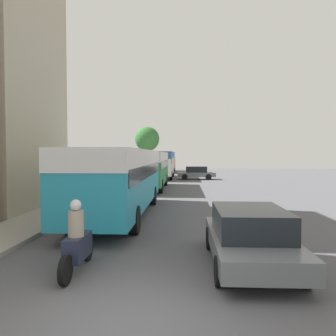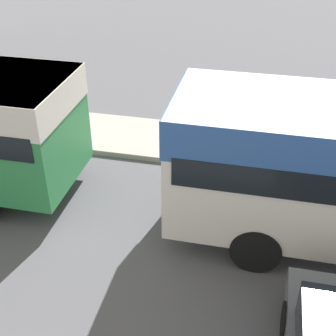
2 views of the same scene
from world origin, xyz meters
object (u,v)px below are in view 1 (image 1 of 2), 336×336
at_px(bus_lead, 121,173).
at_px(bus_following, 149,165).
at_px(bus_third_in_line, 162,161).
at_px(pedestrian_near_curb, 132,168).
at_px(car_crossing, 196,173).
at_px(bus_rear, 166,159).
at_px(car_far_curb, 250,235).
at_px(motorcycle_behind_lead, 77,243).

height_order(bus_lead, bus_following, bus_lead).
relative_size(bus_third_in_line, pedestrian_near_curb, 5.52).
relative_size(bus_lead, car_crossing, 2.60).
bearing_deg(bus_rear, car_far_curb, -84.08).
xyz_separation_m(bus_lead, bus_third_in_line, (0.23, 23.51, 0.07)).
xyz_separation_m(bus_third_in_line, pedestrian_near_curb, (-3.91, 2.33, -0.95)).
xyz_separation_m(car_far_curb, pedestrian_near_curb, (-8.18, 32.18, 0.30)).
relative_size(motorcycle_behind_lead, car_crossing, 0.54).
distance_m(bus_rear, motorcycle_behind_lead, 44.59).
distance_m(bus_rear, car_crossing, 16.12).
height_order(bus_lead, car_crossing, bus_lead).
xyz_separation_m(bus_following, bus_third_in_line, (0.20, 11.93, 0.08)).
height_order(bus_third_in_line, motorcycle_behind_lead, bus_third_in_line).
relative_size(motorcycle_behind_lead, car_far_curb, 0.51).
bearing_deg(motorcycle_behind_lead, car_crossing, 82.54).
bearing_deg(bus_rear, bus_third_in_line, -88.86).
distance_m(bus_following, bus_third_in_line, 11.93).
height_order(car_crossing, pedestrian_near_curb, pedestrian_near_curb).
relative_size(bus_following, motorcycle_behind_lead, 4.15).
height_order(bus_third_in_line, car_far_curb, bus_third_in_line).
relative_size(bus_lead, bus_third_in_line, 1.12).
distance_m(bus_following, motorcycle_behind_lead, 18.69).
height_order(bus_lead, bus_third_in_line, bus_third_in_line).
height_order(bus_following, bus_third_in_line, bus_third_in_line).
relative_size(bus_lead, bus_following, 1.17).
bearing_deg(car_far_curb, bus_rear, -84.08).
bearing_deg(motorcycle_behind_lead, bus_lead, 92.90).
bearing_deg(car_crossing, bus_following, -21.69).
bearing_deg(bus_lead, motorcycle_behind_lead, -87.10).
distance_m(bus_following, car_crossing, 11.27).
height_order(bus_following, bus_rear, bus_rear).
bearing_deg(pedestrian_near_curb, car_crossing, -26.07).
distance_m(bus_rear, pedestrian_near_curb, 12.25).
xyz_separation_m(bus_lead, bus_following, (0.02, 11.58, -0.02)).
relative_size(bus_following, car_far_curb, 2.13).
relative_size(bus_following, pedestrian_near_curb, 5.27).
height_order(bus_rear, car_far_curb, bus_rear).
xyz_separation_m(bus_lead, motorcycle_behind_lead, (0.36, -7.07, -1.26)).
xyz_separation_m(bus_rear, motorcycle_behind_lead, (0.41, -44.56, -1.34)).
bearing_deg(bus_lead, pedestrian_near_curb, 98.12).
distance_m(bus_lead, car_crossing, 22.42).
relative_size(car_crossing, pedestrian_near_curb, 2.37).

